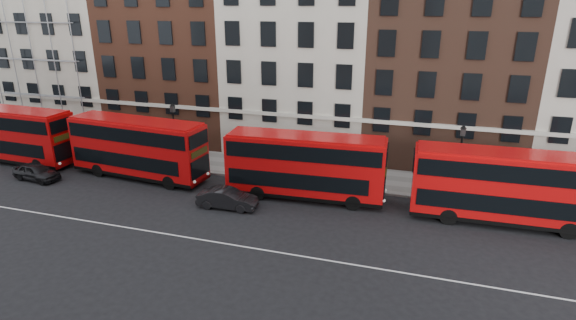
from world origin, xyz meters
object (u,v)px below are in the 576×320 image
(bus_c, at_px, (305,165))
(car_rear, at_px, (36,172))
(bus_b, at_px, (138,147))
(bus_a, at_px, (12,134))
(bus_d, at_px, (504,186))
(car_front, at_px, (227,198))

(bus_c, distance_m, car_rear, 21.38)
(bus_b, relative_size, car_rear, 2.91)
(bus_a, xyz_separation_m, bus_d, (39.11, -0.00, -0.05))
(bus_c, bearing_deg, car_rear, -175.07)
(bus_c, bearing_deg, bus_d, -3.02)
(bus_d, bearing_deg, bus_c, 178.44)
(bus_d, bearing_deg, car_rear, -176.60)
(bus_c, distance_m, car_front, 5.86)
(bus_d, height_order, car_front, bus_d)
(bus_c, bearing_deg, bus_b, 176.95)
(bus_a, height_order, car_rear, bus_a)
(bus_c, relative_size, car_rear, 2.84)
(bus_a, bearing_deg, bus_d, 2.11)
(bus_a, distance_m, bus_c, 26.22)
(bus_b, height_order, bus_c, bus_b)
(bus_a, distance_m, bus_d, 39.11)
(bus_a, height_order, bus_d, bus_a)
(bus_c, xyz_separation_m, bus_d, (12.89, 0.00, 0.01))
(bus_a, bearing_deg, car_rear, -27.87)
(bus_a, distance_m, bus_b, 12.58)
(bus_a, xyz_separation_m, bus_c, (26.22, -0.00, -0.06))
(car_front, bearing_deg, bus_c, -58.51)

